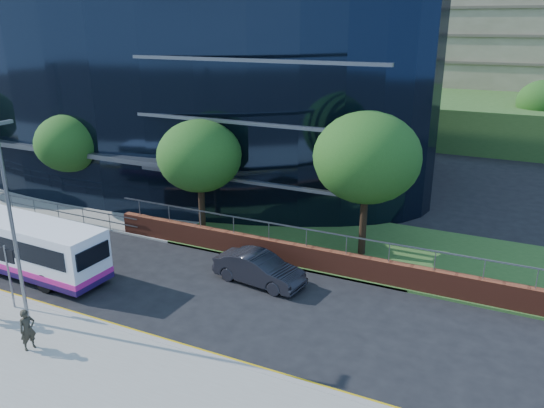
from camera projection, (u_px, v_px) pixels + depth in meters
The scene contains 13 objects.
far_forecourt at pixel (61, 193), 37.18m from camera, with size 50.00×8.00×0.10m, color gray.
grass_verge at pixel (532, 276), 24.97m from camera, with size 36.00×8.00×0.12m, color #2D511E.
glass_office at pixel (162, 68), 42.20m from camera, with size 44.00×23.10×16.00m.
retaining_wall at pixel (433, 282), 23.26m from camera, with size 34.00×0.40×2.11m.
street_sign at pixel (7, 263), 21.48m from camera, with size 0.85×0.09×2.80m.
tree_far_b at pixel (70, 143), 33.33m from camera, with size 4.29×4.29×6.05m.
tree_far_c at pixel (199, 156), 28.73m from camera, with size 4.62×4.62×6.51m.
tree_far_d at pixel (367, 158), 25.71m from camera, with size 5.28×5.28×7.44m.
tree_dist_e at pixel (543, 102), 48.28m from camera, with size 4.62×4.62×6.51m.
streetlight_east at pixel (12, 221), 19.63m from camera, with size 0.15×0.77×8.00m.
city_bus at pixel (19, 244), 25.23m from camera, with size 9.94×2.62×2.67m.
parked_car at pixel (259, 269), 24.28m from camera, with size 1.51×4.34×1.43m, color black.
pedestrian_b at pixel (28, 330), 19.06m from camera, with size 0.57×0.38×1.58m, color #2D2A1F.
Camera 1 is at (22.61, -14.60, 11.41)m, focal length 35.00 mm.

